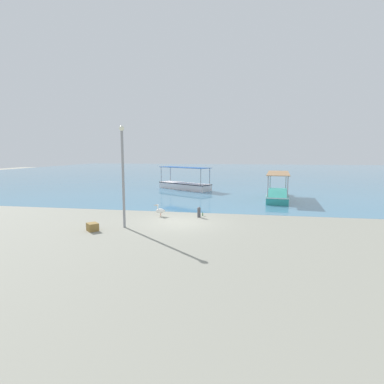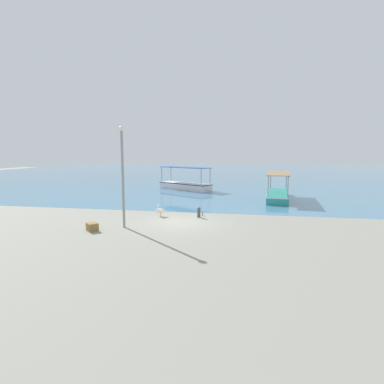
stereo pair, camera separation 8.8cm
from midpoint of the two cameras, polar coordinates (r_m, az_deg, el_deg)
name	(u,v)px [view 1 (the left image)]	position (r m, az deg, el deg)	size (l,w,h in m)	color
ground	(180,222)	(18.10, -2.52, -5.75)	(120.00, 120.00, 0.00)	gray
harbor_water	(227,172)	(65.44, 6.63, 3.80)	(110.00, 90.00, 0.00)	teal
fishing_boat_outer	(184,185)	(34.19, -1.53, 1.41)	(6.61, 5.02, 2.52)	white
fishing_boat_far_right	(277,194)	(27.90, 15.88, -0.34)	(2.56, 7.17, 2.37)	teal
pelican	(160,211)	(19.78, -6.21, -3.54)	(0.81, 0.34, 0.80)	#E0997A
lamp_post	(123,171)	(16.81, -13.17, 3.90)	(0.28, 0.28, 5.58)	gray
mooring_bollard	(199,212)	(19.33, 1.20, -3.79)	(0.22, 0.22, 0.68)	#47474C
cargo_crate	(93,227)	(16.94, -18.56, -6.33)	(0.61, 0.51, 0.42)	olive
glass_bottle	(203,214)	(19.85, 1.92, -4.25)	(0.07, 0.07, 0.27)	#3F7F4C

